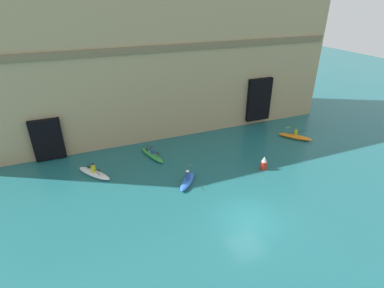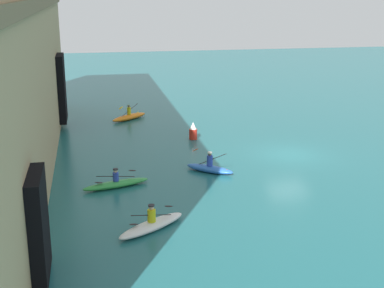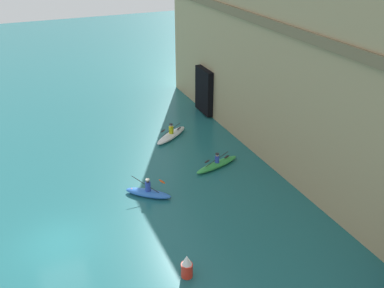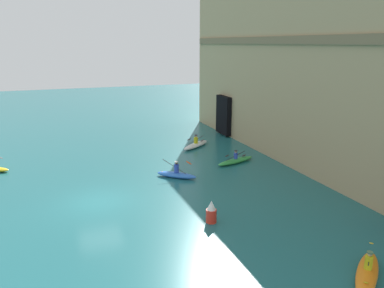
{
  "view_description": "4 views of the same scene",
  "coord_description": "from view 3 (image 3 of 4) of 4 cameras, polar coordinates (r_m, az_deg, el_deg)",
  "views": [
    {
      "loc": [
        -9.66,
        -13.29,
        13.86
      ],
      "look_at": [
        -0.75,
        8.39,
        2.0
      ],
      "focal_mm": 28.0,
      "sensor_mm": 36.0,
      "label": 1
    },
    {
      "loc": [
        -30.18,
        12.1,
        9.91
      ],
      "look_at": [
        -1.5,
        6.49,
        1.48
      ],
      "focal_mm": 50.0,
      "sensor_mm": 36.0,
      "label": 2
    },
    {
      "loc": [
        18.52,
        -0.53,
        14.61
      ],
      "look_at": [
        -3.39,
        8.98,
        2.31
      ],
      "focal_mm": 40.0,
      "sensor_mm": 36.0,
      "label": 3
    },
    {
      "loc": [
        21.06,
        -2.06,
        9.08
      ],
      "look_at": [
        -2.26,
        6.77,
        2.32
      ],
      "focal_mm": 35.0,
      "sensor_mm": 36.0,
      "label": 4
    }
  ],
  "objects": [
    {
      "name": "kayak_green",
      "position": [
        28.89,
        3.35,
        -2.7
      ],
      "size": [
        1.67,
        3.62,
        1.03
      ],
      "rotation": [
        0.0,
        0.0,
        5.0
      ],
      "color": "green",
      "rests_on": "ground"
    },
    {
      "name": "kayak_white",
      "position": [
        32.85,
        -2.78,
        1.24
      ],
      "size": [
        2.76,
        3.39,
        1.14
      ],
      "rotation": [
        0.0,
        0.0,
        5.34
      ],
      "color": "white",
      "rests_on": "ground"
    },
    {
      "name": "cliff_bluff",
      "position": [
        27.84,
        19.91,
        10.26
      ],
      "size": [
        37.67,
        8.02,
        14.5
      ],
      "color": "tan",
      "rests_on": "ground"
    },
    {
      "name": "kayak_blue",
      "position": [
        26.02,
        -5.85,
        -6.44
      ],
      "size": [
        2.43,
        2.69,
        1.3
      ],
      "rotation": [
        0.0,
        0.0,
        0.87
      ],
      "color": "blue",
      "rests_on": "ground"
    },
    {
      "name": "marker_buoy",
      "position": [
        20.5,
        -0.69,
        -16.05
      ],
      "size": [
        0.56,
        0.56,
        1.21
      ],
      "color": "red",
      "rests_on": "ground"
    },
    {
      "name": "ground_plane",
      "position": [
        23.59,
        -17.4,
        -12.53
      ],
      "size": [
        120.0,
        120.0,
        0.0
      ],
      "primitive_type": "plane",
      "color": "#1E6066"
    }
  ]
}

